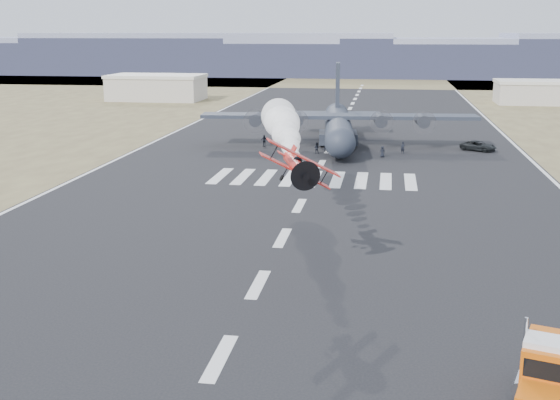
% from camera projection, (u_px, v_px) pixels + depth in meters
% --- Properties ---
extents(ground, '(500.00, 500.00, 0.00)m').
position_uv_depth(ground, '(220.00, 358.00, 39.86)').
color(ground, black).
rests_on(ground, ground).
extents(scrub_far, '(500.00, 80.00, 0.00)m').
position_uv_depth(scrub_far, '(365.00, 80.00, 260.76)').
color(scrub_far, brown).
rests_on(scrub_far, ground).
extents(runway_markings, '(60.00, 260.00, 0.01)m').
position_uv_depth(runway_markings, '(321.00, 164.00, 97.49)').
color(runway_markings, silver).
rests_on(runway_markings, ground).
extents(ridge_seg_b, '(150.00, 50.00, 15.00)m').
position_uv_depth(ridge_seg_b, '(70.00, 55.00, 307.04)').
color(ridge_seg_b, gray).
rests_on(ridge_seg_b, ground).
extents(ridge_seg_c, '(150.00, 50.00, 17.00)m').
position_uv_depth(ridge_seg_c, '(214.00, 53.00, 297.19)').
color(ridge_seg_c, gray).
rests_on(ridge_seg_c, ground).
extents(ridge_seg_d, '(150.00, 50.00, 13.00)m').
position_uv_depth(ridge_seg_d, '(368.00, 59.00, 288.04)').
color(ridge_seg_d, gray).
rests_on(ridge_seg_d, ground).
extents(ridge_seg_e, '(150.00, 50.00, 15.00)m').
position_uv_depth(ridge_seg_e, '(533.00, 58.00, 278.18)').
color(ridge_seg_e, gray).
rests_on(ridge_seg_e, ground).
extents(hangar_left, '(24.50, 14.50, 6.70)m').
position_uv_depth(hangar_left, '(157.00, 87.00, 186.02)').
color(hangar_left, '#ABA498').
rests_on(hangar_left, ground).
extents(hangar_right, '(20.50, 12.50, 5.90)m').
position_uv_depth(hangar_right, '(537.00, 92.00, 176.41)').
color(hangar_right, '#ABA498').
rests_on(hangar_right, ground).
extents(semi_truck, '(4.66, 8.36, 3.68)m').
position_uv_depth(semi_truck, '(550.00, 375.00, 34.10)').
color(semi_truck, black).
rests_on(semi_truck, ground).
extents(aerobatic_biplane, '(5.52, 5.67, 4.19)m').
position_uv_depth(aerobatic_biplane, '(296.00, 165.00, 51.54)').
color(aerobatic_biplane, red).
extents(smoke_trail, '(6.96, 25.61, 3.87)m').
position_uv_depth(smoke_trail, '(282.00, 124.00, 72.55)').
color(smoke_trail, white).
extents(transport_aircraft, '(43.70, 35.92, 12.61)m').
position_uv_depth(transport_aircraft, '(338.00, 125.00, 113.24)').
color(transport_aircraft, '#212332').
rests_on(transport_aircraft, ground).
extents(support_vehicle, '(5.98, 4.86, 1.51)m').
position_uv_depth(support_vehicle, '(478.00, 146.00, 108.19)').
color(support_vehicle, black).
rests_on(support_vehicle, ground).
extents(crew_a, '(0.81, 0.75, 1.76)m').
position_uv_depth(crew_a, '(403.00, 148.00, 105.67)').
color(crew_a, black).
rests_on(crew_a, ground).
extents(crew_b, '(0.88, 0.61, 1.70)m').
position_uv_depth(crew_b, '(317.00, 148.00, 105.76)').
color(crew_b, black).
rests_on(crew_b, ground).
extents(crew_c, '(1.15, 0.95, 1.62)m').
position_uv_depth(crew_c, '(342.00, 145.00, 108.54)').
color(crew_c, black).
rests_on(crew_c, ground).
extents(crew_d, '(1.15, 0.76, 1.81)m').
position_uv_depth(crew_d, '(264.00, 141.00, 112.24)').
color(crew_d, black).
rests_on(crew_d, ground).
extents(crew_e, '(0.90, 0.67, 1.65)m').
position_uv_depth(crew_e, '(382.00, 152.00, 102.51)').
color(crew_e, black).
rests_on(crew_e, ground).
extents(crew_f, '(0.84, 1.70, 1.76)m').
position_uv_depth(crew_f, '(354.00, 144.00, 108.66)').
color(crew_f, black).
rests_on(crew_f, ground).
extents(crew_g, '(0.60, 0.50, 1.64)m').
position_uv_depth(crew_g, '(326.00, 148.00, 106.10)').
color(crew_g, black).
rests_on(crew_g, ground).
extents(crew_h, '(0.99, 0.97, 1.77)m').
position_uv_depth(crew_h, '(290.00, 142.00, 111.38)').
color(crew_h, black).
rests_on(crew_h, ground).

